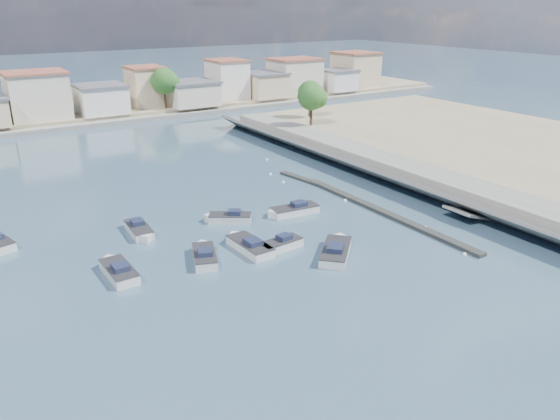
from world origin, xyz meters
name	(u,v)px	position (x,y,z in m)	size (l,w,h in m)	color
ground	(203,159)	(0.00, 40.00, 0.00)	(400.00, 400.00, 0.00)	#2D455B
seawall_walkway	(436,180)	(18.50, 13.00, 0.90)	(5.00, 90.00, 1.80)	slate
seawall_embankment	(543,156)	(40.10, 12.99, 0.85)	(49.65, 90.00, 2.90)	slate
breakwater	(365,204)	(6.90, 12.69, 0.17)	(2.00, 31.02, 0.35)	black
far_shore_land	(101,103)	(0.00, 92.00, 0.70)	(160.00, 40.00, 1.40)	gray
far_shore_quay	(132,120)	(0.00, 71.00, 0.40)	(160.00, 2.50, 0.80)	slate
far_town	(172,88)	(10.71, 76.92, 4.93)	(113.01, 12.80, 8.35)	beige
shore_trees	(178,87)	(8.34, 68.11, 6.22)	(74.56, 38.32, 7.92)	#38281E
motorboat_a	(248,246)	(-9.59, 9.69, 0.38)	(2.33, 5.98, 1.48)	silver
motorboat_b	(204,256)	(-13.87, 9.92, 0.38)	(3.37, 5.18, 1.48)	silver
motorboat_c	(292,211)	(-1.27, 14.91, 0.38)	(5.79, 2.47, 1.48)	silver
motorboat_d	(279,246)	(-7.29, 8.18, 0.38)	(4.70, 2.15, 1.48)	silver
motorboat_e	(118,271)	(-21.12, 11.12, 0.38)	(2.04, 5.48, 1.48)	silver
motorboat_f	(228,218)	(-8.04, 16.70, 0.38)	(4.53, 3.81, 1.48)	silver
motorboat_g	(140,231)	(-16.79, 18.34, 0.38)	(2.09, 5.29, 1.48)	silver
motorboat_h	(336,251)	(-3.54, 4.51, 0.38)	(5.58, 5.54, 1.48)	silver
mooring_buoys	(331,195)	(5.90, 17.54, 0.05)	(4.33, 36.71, 0.40)	white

